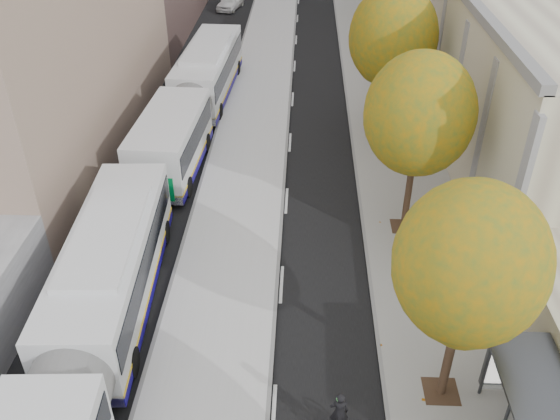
# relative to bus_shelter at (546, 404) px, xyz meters

# --- Properties ---
(bus_platform) EXTENTS (4.25, 150.00, 0.15)m
(bus_platform) POSITION_rel_bus_shelter_xyz_m (-9.56, 24.04, -2.11)
(bus_platform) COLOR #BBBBBB
(bus_platform) RESTS_ON ground
(sidewalk) EXTENTS (4.75, 150.00, 0.08)m
(sidewalk) POSITION_rel_bus_shelter_xyz_m (-1.56, 24.04, -2.15)
(sidewalk) COLOR gray
(sidewalk) RESTS_ON ground
(bus_shelter) EXTENTS (1.90, 4.40, 2.53)m
(bus_shelter) POSITION_rel_bus_shelter_xyz_m (0.00, 0.00, 0.00)
(bus_shelter) COLOR #383A3F
(bus_shelter) RESTS_ON sidewalk
(tree_c) EXTENTS (4.20, 4.20, 7.28)m
(tree_c) POSITION_rel_bus_shelter_xyz_m (-2.09, 2.04, 3.06)
(tree_c) COLOR #2E2317
(tree_c) RESTS_ON sidewalk
(tree_d) EXTENTS (4.40, 4.40, 7.60)m
(tree_d) POSITION_rel_bus_shelter_xyz_m (-2.09, 11.04, 3.28)
(tree_d) COLOR #2E2317
(tree_d) RESTS_ON sidewalk
(tree_e) EXTENTS (4.60, 4.60, 7.92)m
(tree_e) POSITION_rel_bus_shelter_xyz_m (-2.09, 20.04, 3.50)
(tree_e) COLOR #2E2317
(tree_e) RESTS_ON sidewalk
(bus_near) EXTENTS (3.68, 18.49, 3.06)m
(bus_near) POSITION_rel_bus_shelter_xyz_m (-13.19, 1.75, -0.52)
(bus_near) COLOR silver
(bus_near) RESTS_ON ground
(bus_far) EXTENTS (3.62, 18.75, 3.11)m
(bus_far) POSITION_rel_bus_shelter_xyz_m (-12.91, 21.25, -0.49)
(bus_far) COLOR silver
(bus_far) RESTS_ON ground
(distant_car) EXTENTS (2.55, 4.42, 1.42)m
(distant_car) POSITION_rel_bus_shelter_xyz_m (-13.66, 45.91, -1.48)
(distant_car) COLOR silver
(distant_car) RESTS_ON ground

